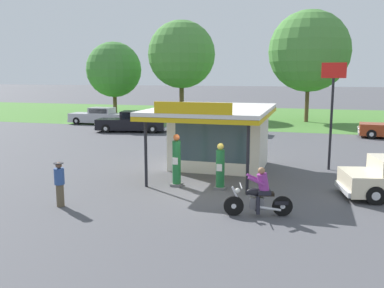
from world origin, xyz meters
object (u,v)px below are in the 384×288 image
object	(u,v)px
motorcycle_with_rider	(259,196)
roadside_pole_sign	(332,98)
parked_car_back_row_centre_left	(133,122)
bystander_standing_back_lot	(60,183)
gas_pump_nearside	(177,162)
parked_car_back_row_far_left	(229,125)
gas_pump_offside	(220,168)
parked_car_back_row_centre_right	(100,117)

from	to	relation	value
motorcycle_with_rider	roadside_pole_sign	distance (m)	8.34
parked_car_back_row_centre_left	bystander_standing_back_lot	bearing A→B (deg)	-73.30
gas_pump_nearside	parked_car_back_row_far_left	distance (m)	15.37
bystander_standing_back_lot	roadside_pole_sign	distance (m)	12.58
gas_pump_offside	motorcycle_with_rider	world-z (taller)	gas_pump_offside
parked_car_back_row_centre_left	roadside_pole_sign	size ratio (longest dim) A/B	1.17
gas_pump_offside	roadside_pole_sign	xyz separation A→B (m)	(4.21, 4.80, 2.55)
gas_pump_nearside	parked_car_back_row_centre_left	distance (m)	16.86
gas_pump_nearside	parked_car_back_row_centre_right	bearing A→B (deg)	126.06
parked_car_back_row_far_left	roadside_pole_sign	size ratio (longest dim) A/B	1.02
parked_car_back_row_centre_left	gas_pump_nearside	bearing A→B (deg)	-59.96
gas_pump_offside	parked_car_back_row_far_left	world-z (taller)	gas_pump_offside
motorcycle_with_rider	bystander_standing_back_lot	distance (m)	6.69
gas_pump_nearside	roadside_pole_sign	bearing A→B (deg)	38.71
motorcycle_with_rider	parked_car_back_row_centre_right	xyz separation A→B (m)	(-17.06, 21.13, 0.04)
gas_pump_offside	roadside_pole_sign	world-z (taller)	roadside_pole_sign
parked_car_back_row_centre_right	bystander_standing_back_lot	xyz separation A→B (m)	(10.43, -22.05, 0.12)
gas_pump_offside	parked_car_back_row_centre_left	distance (m)	17.82
gas_pump_offside	parked_car_back_row_centre_right	world-z (taller)	gas_pump_offside
parked_car_back_row_centre_left	gas_pump_offside	bearing A→B (deg)	-54.98
bystander_standing_back_lot	parked_car_back_row_centre_right	bearing A→B (deg)	115.32
parked_car_back_row_centre_right	roadside_pole_sign	world-z (taller)	roadside_pole_sign
gas_pump_nearside	parked_car_back_row_centre_right	xyz separation A→B (m)	(-13.40, 18.40, -0.28)
parked_car_back_row_far_left	roadside_pole_sign	world-z (taller)	roadside_pole_sign
gas_pump_nearside	roadside_pole_sign	size ratio (longest dim) A/B	0.42
gas_pump_nearside	motorcycle_with_rider	size ratio (longest dim) A/B	0.98
gas_pump_nearside	parked_car_back_row_centre_left	xyz separation A→B (m)	(-8.44, 14.59, -0.23)
gas_pump_offside	parked_car_back_row_centre_right	xyz separation A→B (m)	(-15.19, 18.40, -0.14)
parked_car_back_row_centre_left	roadside_pole_sign	world-z (taller)	roadside_pole_sign
gas_pump_nearside	parked_car_back_row_centre_left	world-z (taller)	gas_pump_nearside
parked_car_back_row_far_left	bystander_standing_back_lot	distance (m)	19.10
gas_pump_nearside	parked_car_back_row_centre_right	distance (m)	22.77
parked_car_back_row_far_left	roadside_pole_sign	xyz separation A→B (m)	(6.85, -10.54, 2.70)
bystander_standing_back_lot	parked_car_back_row_centre_left	bearing A→B (deg)	106.70
gas_pump_nearside	motorcycle_with_rider	world-z (taller)	gas_pump_nearside
gas_pump_nearside	roadside_pole_sign	distance (m)	8.05
bystander_standing_back_lot	roadside_pole_sign	world-z (taller)	roadside_pole_sign
parked_car_back_row_centre_right	roadside_pole_sign	xyz separation A→B (m)	(19.39, -13.60, 2.70)
gas_pump_nearside	parked_car_back_row_centre_right	world-z (taller)	gas_pump_nearside
roadside_pole_sign	parked_car_back_row_centre_left	bearing A→B (deg)	145.85
roadside_pole_sign	parked_car_back_row_far_left	bearing A→B (deg)	123.04
motorcycle_with_rider	parked_car_back_row_centre_right	world-z (taller)	motorcycle_with_rider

